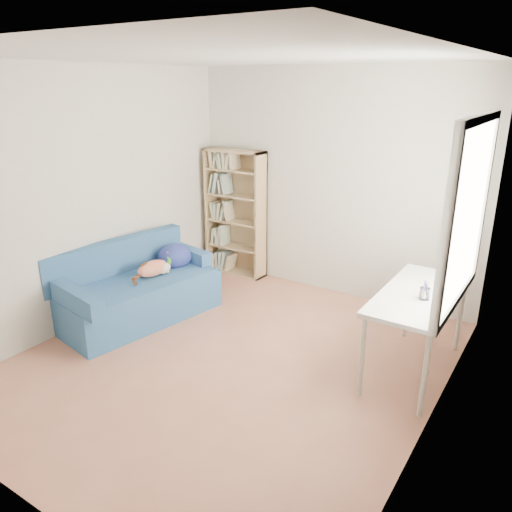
# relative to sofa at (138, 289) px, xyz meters

# --- Properties ---
(ground) EXTENTS (4.00, 4.00, 0.00)m
(ground) POSITION_rel_sofa_xyz_m (1.37, -0.21, -0.32)
(ground) COLOR #AA664D
(ground) RESTS_ON ground
(room_shell) EXTENTS (3.54, 4.04, 2.62)m
(room_shell) POSITION_rel_sofa_xyz_m (1.47, -0.17, 1.32)
(room_shell) COLOR silver
(room_shell) RESTS_ON ground
(sofa) EXTENTS (1.08, 1.81, 0.83)m
(sofa) POSITION_rel_sofa_xyz_m (0.00, 0.00, 0.00)
(sofa) COLOR navy
(sofa) RESTS_ON ground
(bookshelf) EXTENTS (0.81, 0.25, 1.62)m
(bookshelf) POSITION_rel_sofa_xyz_m (0.11, 1.65, 0.43)
(bookshelf) COLOR tan
(bookshelf) RESTS_ON ground
(desk) EXTENTS (0.59, 1.30, 0.75)m
(desk) POSITION_rel_sofa_xyz_m (2.80, 0.53, 0.36)
(desk) COLOR silver
(desk) RESTS_ON ground
(pen_cup) EXTENTS (0.09, 0.09, 0.16)m
(pen_cup) POSITION_rel_sofa_xyz_m (2.87, 0.42, 0.49)
(pen_cup) COLOR white
(pen_cup) RESTS_ON desk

